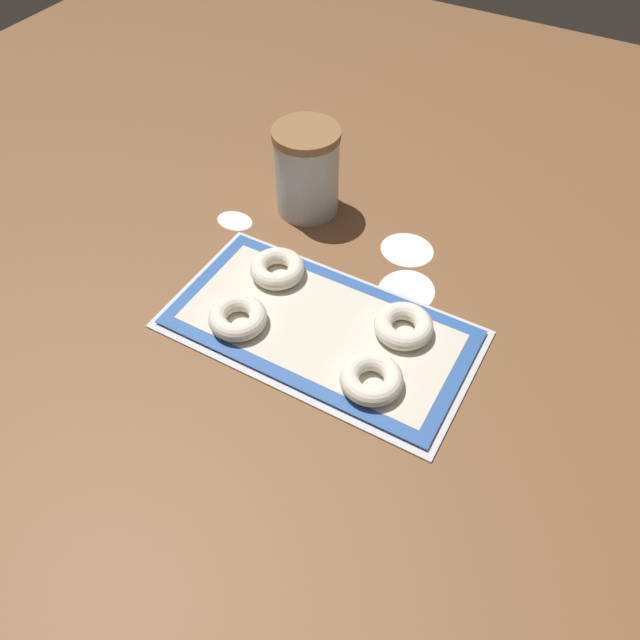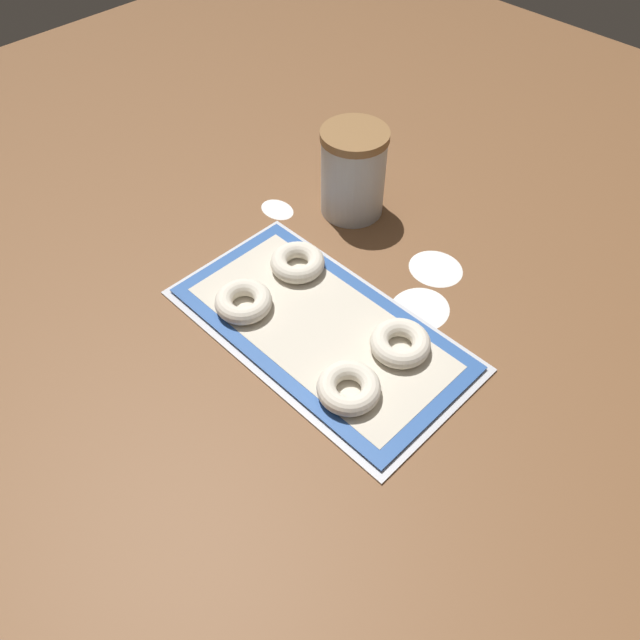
% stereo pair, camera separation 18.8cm
% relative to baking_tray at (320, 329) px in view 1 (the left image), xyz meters
% --- Properties ---
extents(ground_plane, '(2.80, 2.80, 0.00)m').
position_rel_baking_tray_xyz_m(ground_plane, '(0.01, -0.02, -0.00)').
color(ground_plane, brown).
extents(baking_tray, '(0.53, 0.28, 0.01)m').
position_rel_baking_tray_xyz_m(baking_tray, '(0.00, 0.00, 0.00)').
color(baking_tray, silver).
rests_on(baking_tray, ground_plane).
extents(baking_mat, '(0.51, 0.26, 0.00)m').
position_rel_baking_tray_xyz_m(baking_mat, '(-0.00, -0.00, 0.01)').
color(baking_mat, '#2D569E').
rests_on(baking_mat, baking_tray).
extents(bagel_front_left, '(0.10, 0.10, 0.03)m').
position_rel_baking_tray_xyz_m(bagel_front_left, '(-0.12, -0.06, 0.02)').
color(bagel_front_left, silver).
rests_on(bagel_front_left, baking_mat).
extents(bagel_front_right, '(0.10, 0.10, 0.03)m').
position_rel_baking_tray_xyz_m(bagel_front_right, '(0.13, -0.07, 0.02)').
color(bagel_front_right, silver).
rests_on(bagel_front_right, baking_mat).
extents(bagel_back_left, '(0.10, 0.10, 0.03)m').
position_rel_baking_tray_xyz_m(bagel_back_left, '(-0.13, 0.07, 0.02)').
color(bagel_back_left, silver).
rests_on(bagel_back_left, baking_mat).
extents(bagel_back_right, '(0.10, 0.10, 0.03)m').
position_rel_baking_tray_xyz_m(bagel_back_right, '(0.13, 0.06, 0.02)').
color(bagel_back_right, silver).
rests_on(bagel_back_right, baking_mat).
extents(flour_canister, '(0.13, 0.13, 0.18)m').
position_rel_baking_tray_xyz_m(flour_canister, '(-0.19, 0.28, 0.09)').
color(flour_canister, silver).
rests_on(flour_canister, ground_plane).
extents(flour_patch_near, '(0.10, 0.11, 0.00)m').
position_rel_baking_tray_xyz_m(flour_patch_near, '(0.09, 0.16, -0.00)').
color(flour_patch_near, white).
rests_on(flour_patch_near, ground_plane).
extents(flour_patch_far, '(0.10, 0.10, 0.00)m').
position_rel_baking_tray_xyz_m(flour_patch_far, '(0.05, 0.26, -0.00)').
color(flour_patch_far, white).
rests_on(flour_patch_far, ground_plane).
extents(flour_patch_side, '(0.08, 0.06, 0.00)m').
position_rel_baking_tray_xyz_m(flour_patch_side, '(-0.29, 0.17, -0.00)').
color(flour_patch_side, white).
rests_on(flour_patch_side, ground_plane).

